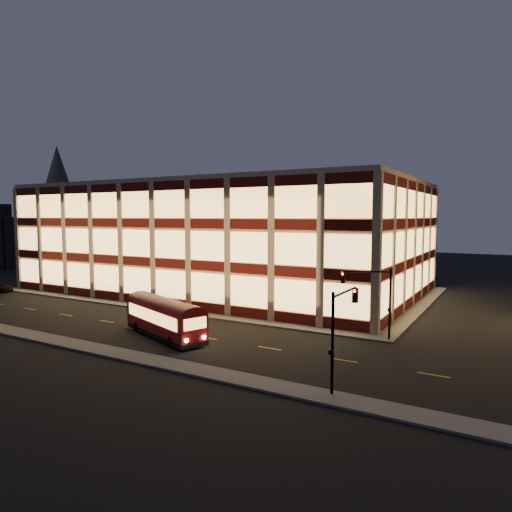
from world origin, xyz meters
The scene contains 12 objects.
ground centered at (0.00, 0.00, 0.00)m, with size 200.00×200.00×0.00m, color black.
sidewalk_office_south centered at (-3.00, 1.00, 0.07)m, with size 54.00×2.00×0.15m, color #514F4C.
sidewalk_office_east centered at (23.00, 17.00, 0.07)m, with size 2.00×30.00×0.15m, color #514F4C.
sidewalk_near centered at (0.00, -13.00, 0.07)m, with size 100.00×2.00×0.15m, color #514F4C.
office_building centered at (-2.91, 16.91, 7.25)m, with size 50.45×30.45×14.50m.
church_tower centered at (-70.00, 40.00, 9.00)m, with size 5.00×5.00×18.00m, color #2D2621.
church_spire centered at (-70.00, 40.00, 23.00)m, with size 6.00×6.00×10.00m, color #4C473F.
traffic_signal_far centered at (22.21, 0.24, 4.11)m, with size 3.79×1.87×6.00m.
traffic_signal_near centered at (23.50, -11.03, 4.13)m, with size 0.32×4.45×6.00m.
trolley_bus centered at (6.71, -7.48, 1.84)m, with size 10.02×5.82×3.32m.
parked_car_0 centered at (-28.08, -0.99, 0.65)m, with size 1.53×3.81×1.30m, color black.
parked_car_1 centered at (-30.12, 0.34, 0.61)m, with size 1.30×3.73×1.23m, color black.
Camera 1 is at (32.32, -36.49, 10.24)m, focal length 32.00 mm.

